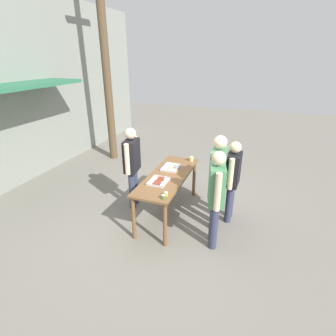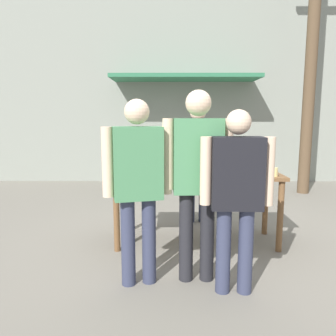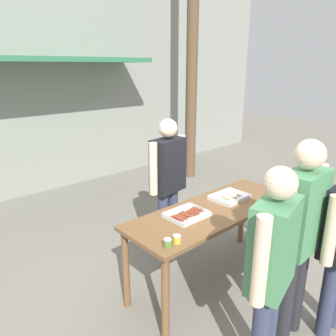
% 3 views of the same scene
% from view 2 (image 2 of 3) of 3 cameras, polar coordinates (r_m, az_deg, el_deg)
% --- Properties ---
extents(ground_plane, '(24.00, 24.00, 0.00)m').
position_cam_2_polar(ground_plane, '(4.22, 4.87, -12.65)').
color(ground_plane, slate).
extents(building_facade_back, '(12.00, 1.11, 4.50)m').
position_cam_2_polar(building_facade_back, '(7.93, 2.78, 13.96)').
color(building_facade_back, gray).
rests_on(building_facade_back, ground).
extents(serving_table, '(2.01, 0.71, 0.88)m').
position_cam_2_polar(serving_table, '(4.01, 5.01, -2.50)').
color(serving_table, brown).
rests_on(serving_table, ground).
extents(food_tray_sausages, '(0.40, 0.32, 0.04)m').
position_cam_2_polar(food_tray_sausages, '(4.03, -0.02, -0.50)').
color(food_tray_sausages, silver).
rests_on(food_tray_sausages, serving_table).
extents(food_tray_buns, '(0.41, 0.32, 0.07)m').
position_cam_2_polar(food_tray_buns, '(4.08, 9.57, -0.41)').
color(food_tray_buns, silver).
rests_on(food_tray_buns, serving_table).
extents(condiment_jar_mustard, '(0.07, 0.07, 0.07)m').
position_cam_2_polar(condiment_jar_mustard, '(3.77, -7.93, -0.92)').
color(condiment_jar_mustard, '#567A38').
rests_on(condiment_jar_mustard, serving_table).
extents(condiment_jar_ketchup, '(0.07, 0.07, 0.07)m').
position_cam_2_polar(condiment_jar_ketchup, '(3.75, -6.44, -0.94)').
color(condiment_jar_ketchup, gold).
rests_on(condiment_jar_ketchup, serving_table).
extents(beer_cup, '(0.09, 0.09, 0.10)m').
position_cam_2_polar(beer_cup, '(3.92, 17.94, -0.65)').
color(beer_cup, '#DBC67A').
rests_on(beer_cup, serving_table).
extents(person_server_behind_table, '(0.62, 0.29, 1.72)m').
position_cam_2_polar(person_server_behind_table, '(4.77, 5.14, 2.51)').
color(person_server_behind_table, '#333851').
rests_on(person_server_behind_table, ground).
extents(person_customer_holding_hotdog, '(0.61, 0.33, 1.70)m').
position_cam_2_polar(person_customer_holding_hotdog, '(2.94, -5.30, -1.63)').
color(person_customer_holding_hotdog, '#333851').
rests_on(person_customer_holding_hotdog, ground).
extents(person_customer_with_cup, '(0.62, 0.25, 1.61)m').
position_cam_2_polar(person_customer_with_cup, '(2.85, 11.84, -3.38)').
color(person_customer_with_cup, '#333851').
rests_on(person_customer_with_cup, ground).
extents(person_customer_waiting_in_line, '(0.64, 0.26, 1.78)m').
position_cam_2_polar(person_customer_waiting_in_line, '(3.00, 5.16, -0.41)').
color(person_customer_waiting_in_line, '#232328').
rests_on(person_customer_waiting_in_line, ground).
extents(utility_pole, '(1.10, 0.23, 5.76)m').
position_cam_2_polar(utility_pole, '(7.32, 23.82, 19.23)').
color(utility_pole, brown).
rests_on(utility_pole, ground).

